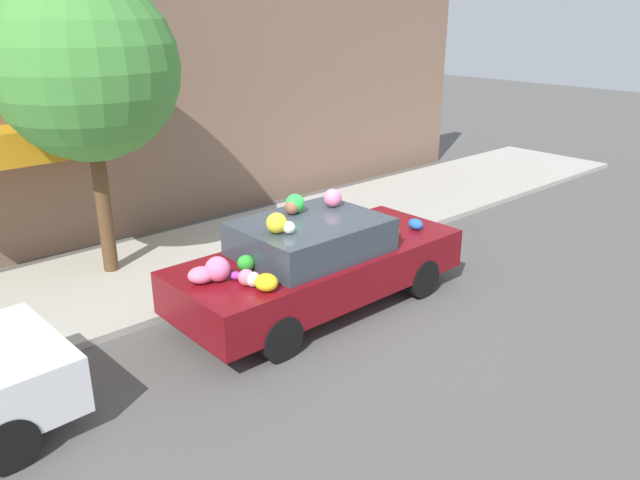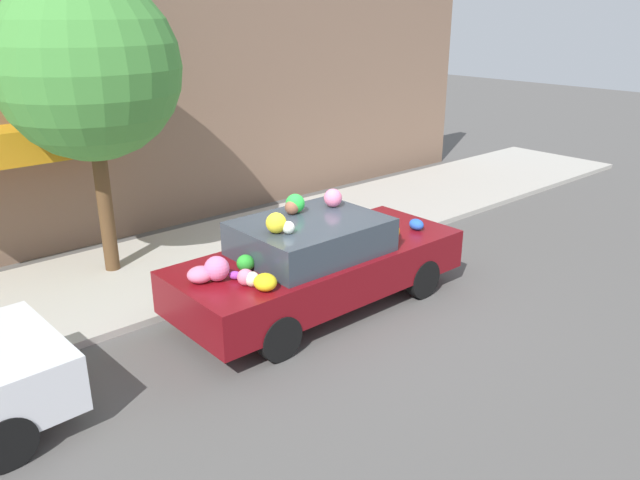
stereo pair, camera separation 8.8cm
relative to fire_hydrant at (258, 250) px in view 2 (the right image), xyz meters
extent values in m
plane|color=#565451|center=(0.03, -1.54, -0.45)|extent=(60.00, 60.00, 0.00)
cube|color=#B2ADA3|center=(0.03, 1.16, -0.40)|extent=(24.00, 3.20, 0.11)
cube|color=#846651|center=(0.03, 3.41, 2.05)|extent=(18.00, 0.30, 5.00)
cube|color=orange|center=(-2.73, 2.81, 1.72)|extent=(3.54, 0.90, 0.55)
cylinder|color=brown|center=(-1.84, 1.66, 0.81)|extent=(0.24, 0.24, 2.32)
sphere|color=#47933D|center=(-1.84, 1.66, 2.96)|extent=(2.82, 2.82, 2.82)
cylinder|color=gold|center=(0.00, 0.00, -0.07)|extent=(0.20, 0.20, 0.55)
sphere|color=gold|center=(0.00, 0.00, 0.26)|extent=(0.18, 0.18, 0.18)
cube|color=maroon|center=(0.03, -1.55, 0.16)|extent=(4.55, 1.79, 0.61)
cube|color=#333D47|center=(-0.15, -1.55, 0.71)|extent=(2.05, 1.57, 0.49)
cylinder|color=black|center=(1.44, -0.73, -0.14)|extent=(0.62, 0.18, 0.62)
cylinder|color=black|center=(1.44, -2.37, -0.14)|extent=(0.62, 0.18, 0.62)
cylinder|color=black|center=(-1.38, -0.74, -0.14)|extent=(0.62, 0.18, 0.62)
cylinder|color=black|center=(-1.38, -2.38, -0.14)|extent=(0.62, 0.18, 0.62)
sphere|color=pink|center=(-1.71, -1.51, 0.63)|extent=(0.37, 0.37, 0.33)
ellipsoid|color=green|center=(-1.26, -1.50, 0.58)|extent=(0.31, 0.30, 0.23)
sphere|color=green|center=(-0.09, -1.13, 1.10)|extent=(0.29, 0.29, 0.28)
sphere|color=white|center=(-1.47, -1.96, 0.57)|extent=(0.27, 0.27, 0.20)
sphere|color=pink|center=(-1.52, -1.88, 0.58)|extent=(0.27, 0.27, 0.22)
sphere|color=white|center=(-0.73, -1.78, 1.05)|extent=(0.24, 0.24, 0.17)
sphere|color=white|center=(1.03, -1.45, 0.61)|extent=(0.35, 0.35, 0.28)
ellipsoid|color=purple|center=(-1.52, -1.63, 0.52)|extent=(0.21, 0.21, 0.11)
sphere|color=pink|center=(0.54, -1.28, 1.10)|extent=(0.38, 0.38, 0.28)
ellipsoid|color=orange|center=(1.15, -1.96, 0.60)|extent=(0.41, 0.39, 0.26)
ellipsoid|color=pink|center=(-1.91, -1.42, 0.57)|extent=(0.42, 0.39, 0.21)
sphere|color=brown|center=(-0.17, -1.16, 1.07)|extent=(0.29, 0.29, 0.21)
ellipsoid|color=blue|center=(1.77, -1.91, 0.56)|extent=(0.23, 0.29, 0.18)
ellipsoid|color=yellow|center=(-1.42, -2.17, 0.58)|extent=(0.36, 0.37, 0.22)
sphere|color=yellow|center=(-0.84, -1.65, 1.10)|extent=(0.33, 0.33, 0.28)
cylinder|color=black|center=(-4.62, -2.22, -0.16)|extent=(0.59, 0.20, 0.58)
camera|label=1|loc=(-5.67, -7.95, 3.81)|focal=35.00mm
camera|label=2|loc=(-5.61, -8.01, 3.81)|focal=35.00mm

